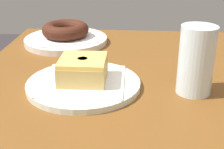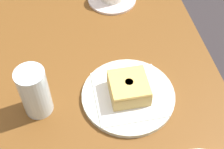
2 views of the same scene
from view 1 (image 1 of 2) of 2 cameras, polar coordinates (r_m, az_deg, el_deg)
The scene contains 7 objects.
plate_glazed_square at distance 0.63m, azimuth -5.16°, elevation -1.73°, with size 0.23×0.23×0.01m, color silver.
napkin_glazed_square at distance 0.63m, azimuth -5.18°, elevation -1.12°, with size 0.16×0.16×0.00m, color white.
donut_glazed_square at distance 0.62m, azimuth -5.26°, elevation 0.94°, with size 0.09×0.09×0.05m.
plate_chocolate_ring at distance 0.90m, azimuth -8.29°, elevation 6.16°, with size 0.23×0.23×0.02m, color silver.
napkin_chocolate_ring at distance 0.90m, azimuth -8.32°, elevation 6.73°, with size 0.15×0.15×0.00m, color white.
donut_chocolate_ring at distance 0.89m, azimuth -8.40°, elevation 7.98°, with size 0.13×0.13×0.04m, color #3E1B10.
water_glass at distance 0.60m, azimuth 14.96°, elevation 2.48°, with size 0.07×0.07×0.13m, color silver.
Camera 1 is at (0.34, -0.07, 0.99)m, focal length 50.65 mm.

